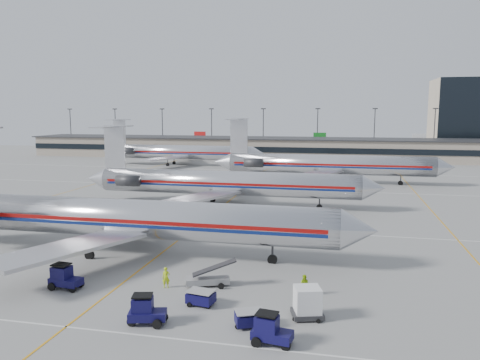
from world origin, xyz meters
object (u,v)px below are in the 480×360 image
(jet_second_row, at_px, (221,183))
(belt_loader, at_px, (209,279))
(jet_foreground, at_px, (120,217))
(tug_center, at_px, (145,311))
(uld_container, at_px, (307,302))

(jet_second_row, height_order, belt_loader, jet_second_row)
(jet_foreground, relative_size, tug_center, 17.79)
(jet_second_row, distance_m, tug_center, 40.18)
(jet_foreground, relative_size, uld_container, 19.46)
(jet_foreground, bearing_deg, uld_container, -29.75)
(jet_second_row, distance_m, uld_container, 39.82)
(belt_loader, bearing_deg, jet_foreground, 128.47)
(jet_second_row, bearing_deg, belt_loader, -77.01)
(tug_center, distance_m, belt_loader, 7.86)
(jet_foreground, height_order, jet_second_row, jet_foreground)
(belt_loader, bearing_deg, uld_container, -47.90)
(tug_center, height_order, uld_container, uld_container)
(jet_second_row, relative_size, belt_loader, 10.78)
(jet_foreground, height_order, belt_loader, jet_foreground)
(belt_loader, bearing_deg, jet_second_row, 82.73)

